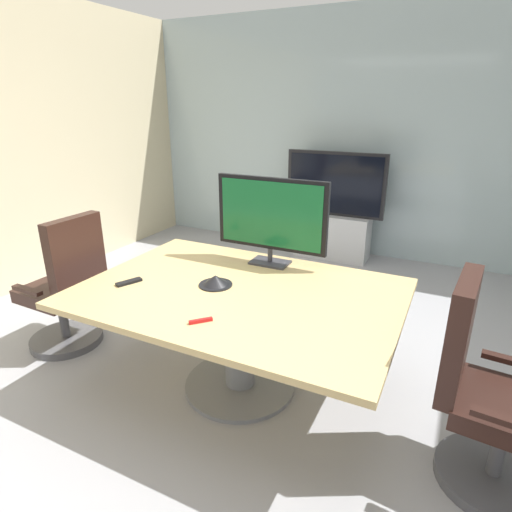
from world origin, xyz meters
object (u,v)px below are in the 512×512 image
(conference_phone, at_px, (215,281))
(office_chair_right, at_px, (486,403))
(conference_table, at_px, (239,313))
(tv_monitor, at_px, (271,216))
(wall_display_unit, at_px, (333,223))
(office_chair_left, at_px, (67,294))
(remote_control, at_px, (129,282))

(conference_phone, bearing_deg, office_chair_right, -3.84)
(conference_table, relative_size, tv_monitor, 2.39)
(wall_display_unit, relative_size, conference_phone, 5.95)
(office_chair_left, relative_size, conference_phone, 4.95)
(tv_monitor, bearing_deg, wall_display_unit, 94.44)
(office_chair_left, distance_m, remote_control, 0.80)
(tv_monitor, distance_m, remote_control, 1.08)
(conference_table, bearing_deg, office_chair_right, -4.21)
(conference_phone, xyz_separation_m, remote_control, (-0.53, -0.23, -0.02))
(office_chair_right, xyz_separation_m, wall_display_unit, (-1.64, 2.92, -0.01))
(wall_display_unit, bearing_deg, conference_table, -86.06)
(wall_display_unit, bearing_deg, tv_monitor, -85.56)
(conference_table, distance_m, remote_control, 0.76)
(tv_monitor, bearing_deg, conference_phone, -106.69)
(office_chair_right, bearing_deg, wall_display_unit, 34.81)
(tv_monitor, xyz_separation_m, conference_phone, (-0.16, -0.52, -0.33))
(conference_table, relative_size, remote_control, 11.82)
(wall_display_unit, height_order, conference_phone, wall_display_unit)
(remote_control, bearing_deg, conference_phone, 47.03)
(remote_control, bearing_deg, office_chair_left, -163.28)
(office_chair_left, bearing_deg, conference_phone, 97.35)
(tv_monitor, distance_m, wall_display_unit, 2.38)
(office_chair_right, xyz_separation_m, remote_control, (-2.15, -0.12, 0.28))
(conference_table, height_order, office_chair_right, office_chair_right)
(tv_monitor, relative_size, conference_phone, 3.82)
(tv_monitor, xyz_separation_m, wall_display_unit, (-0.18, 2.29, -0.65))
(wall_display_unit, distance_m, conference_phone, 2.83)
(office_chair_right, xyz_separation_m, tv_monitor, (-1.47, 0.63, 0.63))
(conference_phone, relative_size, remote_control, 1.29)
(office_chair_left, distance_m, wall_display_unit, 3.20)
(tv_monitor, distance_m, conference_phone, 0.64)
(conference_table, xyz_separation_m, remote_control, (-0.70, -0.22, 0.17))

